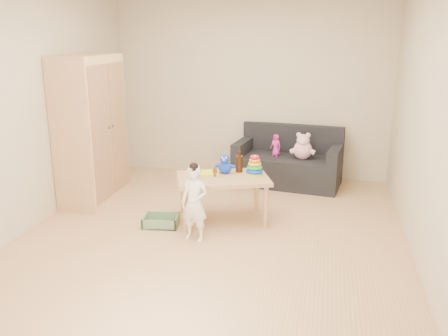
% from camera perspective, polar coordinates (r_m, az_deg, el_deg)
% --- Properties ---
extents(room, '(4.50, 4.50, 4.50)m').
position_cam_1_polar(room, '(4.78, -1.24, 6.73)').
color(room, tan).
rests_on(room, ground).
extents(wardrobe, '(0.50, 1.01, 1.82)m').
position_cam_1_polar(wardrobe, '(6.11, -15.71, 4.44)').
color(wardrobe, '#E3B37C').
rests_on(wardrobe, ground).
extents(sofa, '(1.53, 0.92, 0.41)m').
position_cam_1_polar(sofa, '(6.72, 7.60, -0.27)').
color(sofa, black).
rests_on(sofa, ground).
extents(play_table, '(1.16, 0.94, 0.53)m').
position_cam_1_polar(play_table, '(5.34, -0.13, -3.77)').
color(play_table, tan).
rests_on(play_table, ground).
extents(storage_bin, '(0.42, 0.34, 0.11)m').
position_cam_1_polar(storage_bin, '(5.34, -7.59, -6.32)').
color(storage_bin, '#628560').
rests_on(storage_bin, ground).
extents(toddler, '(0.32, 0.25, 0.78)m').
position_cam_1_polar(toddler, '(4.84, -3.57, -4.34)').
color(toddler, white).
rests_on(toddler, ground).
extents(pink_bear, '(0.29, 0.25, 0.31)m').
position_cam_1_polar(pink_bear, '(6.53, 9.47, 2.40)').
color(pink_bear, '#FCBACE').
rests_on(pink_bear, sofa).
extents(doll, '(0.18, 0.16, 0.30)m').
position_cam_1_polar(doll, '(6.64, 6.25, 2.73)').
color(doll, '#ED2CAF').
rests_on(doll, sofa).
extents(ring_stacker, '(0.20, 0.20, 0.22)m').
position_cam_1_polar(ring_stacker, '(5.33, 3.70, 0.13)').
color(ring_stacker, '#D0DE0B').
rests_on(ring_stacker, play_table).
extents(brown_bottle, '(0.08, 0.08, 0.24)m').
position_cam_1_polar(brown_bottle, '(5.42, 1.85, 0.59)').
color(brown_bottle, black).
rests_on(brown_bottle, play_table).
extents(blue_plush, '(0.22, 0.18, 0.23)m').
position_cam_1_polar(blue_plush, '(5.36, 0.12, 0.55)').
color(blue_plush, blue).
rests_on(blue_plush, play_table).
extents(wooden_figure, '(0.05, 0.04, 0.12)m').
position_cam_1_polar(wooden_figure, '(5.25, -1.10, -0.44)').
color(wooden_figure, brown).
rests_on(wooden_figure, play_table).
extents(yellow_book, '(0.29, 0.29, 0.02)m').
position_cam_1_polar(yellow_book, '(5.39, -1.97, -0.57)').
color(yellow_book, '#E3F119').
rests_on(yellow_book, play_table).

